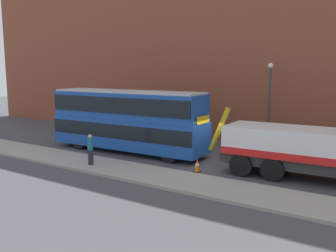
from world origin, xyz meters
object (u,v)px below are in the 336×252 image
Objects in this scene: double_decker_bus at (127,118)px; traffic_cone_near_bus at (197,166)px; recovery_tow_truck at (326,147)px; street_lamp at (269,99)px; pedestrian_onlooker at (90,150)px.

traffic_cone_near_bus is at bearing -17.63° from double_decker_bus.
traffic_cone_near_bus is (6.18, -1.76, -1.89)m from double_decker_bus.
double_decker_bus is 15.43× the size of traffic_cone_near_bus.
double_decker_bus is (-12.18, -0.01, 0.47)m from recovery_tow_truck.
street_lamp reaches higher than recovery_tow_truck.
recovery_tow_truck is 12.21m from pedestrian_onlooker.
double_decker_bus is 9.49m from street_lamp.
street_lamp reaches higher than pedestrian_onlooker.
street_lamp is at bearing 127.99° from recovery_tow_truck.
pedestrian_onlooker is 5.99m from traffic_cone_near_bus.
double_decker_bus is at bearing 63.67° from pedestrian_onlooker.
street_lamp is (-4.49, 5.40, 1.71)m from recovery_tow_truck.
recovery_tow_truck is 14.14× the size of traffic_cone_near_bus.
pedestrian_onlooker reaches higher than traffic_cone_near_bus.
double_decker_bus is 1.91× the size of street_lamp.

